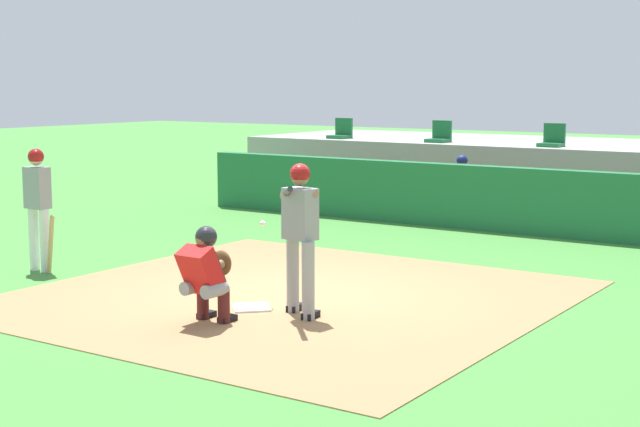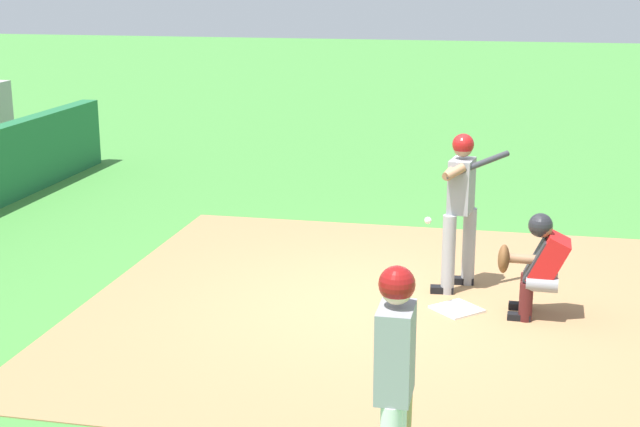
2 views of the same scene
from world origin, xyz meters
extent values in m
plane|color=#428438|center=(0.00, 0.00, 0.00)|extent=(80.00, 80.00, 0.00)
cube|color=#9E754C|center=(0.00, 0.00, 0.01)|extent=(6.40, 6.40, 0.01)
cube|color=white|center=(0.00, -0.80, 0.02)|extent=(0.62, 0.62, 0.02)
cylinder|color=#99999E|center=(0.52, -0.66, 0.46)|extent=(0.15, 0.15, 0.92)
cylinder|color=#99999E|center=(0.88, -0.86, 0.46)|extent=(0.15, 0.15, 0.92)
cube|color=gray|center=(0.70, -0.76, 1.22)|extent=(0.41, 0.29, 0.60)
sphere|color=#996B4C|center=(0.70, -0.76, 1.65)|extent=(0.21, 0.21, 0.21)
sphere|color=maroon|center=(0.70, -0.76, 1.68)|extent=(0.24, 0.24, 0.24)
cylinder|color=#996B4C|center=(0.43, -0.70, 1.43)|extent=(0.24, 0.26, 0.17)
cylinder|color=#996B4C|center=(0.63, -0.68, 1.43)|extent=(0.57, 0.23, 0.18)
cylinder|color=#333338|center=(0.63, -0.93, 1.48)|extent=(0.60, 0.68, 0.24)
cube|color=black|center=(0.51, -0.60, 0.04)|extent=(0.15, 0.27, 0.09)
cube|color=black|center=(0.88, -0.80, 0.04)|extent=(0.15, 0.27, 0.09)
cylinder|color=gray|center=(-0.16, -1.66, 0.42)|extent=(0.17, 0.32, 0.16)
cylinder|color=#4C1919|center=(-0.15, -1.51, 0.21)|extent=(0.14, 0.14, 0.42)
cube|color=black|center=(-0.15, -1.45, 0.04)|extent=(0.12, 0.24, 0.08)
cylinder|color=gray|center=(0.16, -1.67, 0.42)|extent=(0.17, 0.32, 0.16)
cylinder|color=#4C1919|center=(0.17, -1.52, 0.21)|extent=(0.14, 0.14, 0.42)
cube|color=black|center=(0.17, -1.46, 0.04)|extent=(0.12, 0.24, 0.08)
cube|color=red|center=(0.00, -1.72, 0.64)|extent=(0.41, 0.45, 0.57)
cube|color=#2D2D33|center=(0.01, -1.60, 0.64)|extent=(0.39, 0.26, 0.45)
sphere|color=#996B4C|center=(0.00, -1.64, 0.98)|extent=(0.21, 0.21, 0.21)
sphere|color=#232328|center=(0.01, -1.62, 1.00)|extent=(0.25, 0.25, 0.25)
cylinder|color=#996B4C|center=(-0.03, -1.49, 0.64)|extent=(0.11, 0.45, 0.10)
ellipsoid|color=brown|center=(-0.07, -1.26, 0.64)|extent=(0.28, 0.13, 0.30)
sphere|color=white|center=(-0.07, -0.47, 1.01)|extent=(0.07, 0.07, 0.07)
cube|color=gray|center=(-4.02, -0.64, 1.22)|extent=(0.36, 0.22, 0.60)
sphere|color=beige|center=(-4.02, -0.64, 1.64)|extent=(0.20, 0.20, 0.20)
sphere|color=maroon|center=(-4.02, -0.64, 1.67)|extent=(0.23, 0.23, 0.23)
cylinder|color=#939399|center=(4.24, 7.05, 0.23)|extent=(0.13, 0.13, 0.45)
cube|color=maroon|center=(4.24, 7.00, 0.04)|extent=(0.11, 0.24, 0.08)
camera|label=1|loc=(6.91, -9.64, 2.73)|focal=53.14mm
camera|label=2|loc=(-9.27, -1.28, 3.52)|focal=51.19mm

